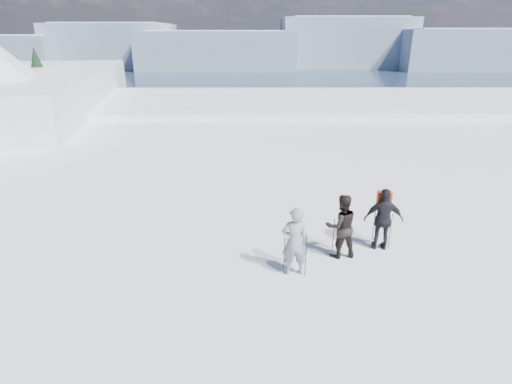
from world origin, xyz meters
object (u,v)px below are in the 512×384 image
skier_grey (295,241)px  skier_dark (341,226)px  skis_loose (297,243)px  skier_pack (383,219)px

skier_grey → skier_dark: bearing=-153.1°
skier_grey → skis_loose: bearing=-104.9°
skier_grey → skis_loose: 1.98m
skis_loose → skier_grey: bearing=-98.8°
skier_grey → skier_pack: skier_grey is taller
skier_dark → skis_loose: size_ratio=1.16×
skier_grey → skier_pack: 3.12m
skier_grey → skis_loose: size_ratio=1.18×
skier_pack → skis_loose: bearing=-0.3°
skier_pack → skis_loose: size_ratio=1.17×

